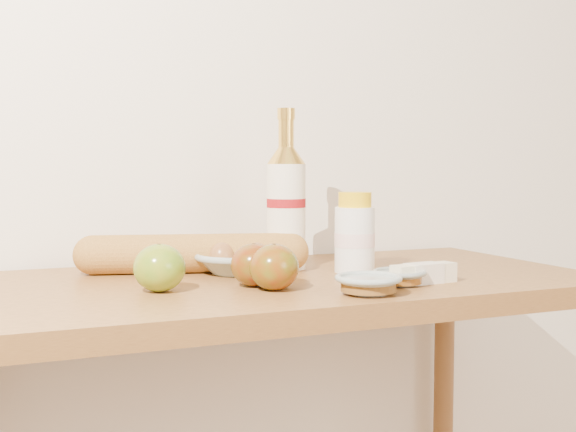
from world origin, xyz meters
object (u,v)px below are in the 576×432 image
Objects in this scene: cream_bottle at (355,235)px; egg_bowl at (240,260)px; bourbon_bottle at (286,204)px; baguette at (193,253)px; table at (282,341)px.

cream_bottle is 0.24m from egg_bowl.
baguette is at bearing 166.48° from bourbon_bottle.
baguette is (-0.19, 0.02, -0.10)m from bourbon_bottle.
baguette is (-0.14, 0.12, 0.16)m from table.
bourbon_bottle reaches higher than cream_bottle.
cream_bottle is (0.11, -0.10, -0.06)m from bourbon_bottle.
table is 5.04× the size of egg_bowl.
bourbon_bottle is (0.05, 0.11, 0.26)m from table.
bourbon_bottle is 0.16m from egg_bowl.
bourbon_bottle reaches higher than baguette.
bourbon_bottle is at bearing 163.09° from cream_bottle.
bourbon_bottle is 2.06× the size of cream_bottle.
table is at bearing -55.17° from egg_bowl.
bourbon_bottle is 0.22m from baguette.
cream_bottle is at bearing -17.85° from egg_bowl.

